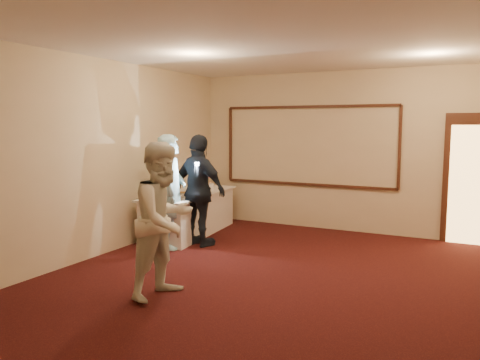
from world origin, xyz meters
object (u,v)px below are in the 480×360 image
plate_stack_a (192,187)px  tart (183,194)px  cupcake_stand (206,178)px  guest (199,191)px  buffet_table (190,213)px  plate_stack_b (210,187)px  woman (164,220)px  pavlova_tray (171,194)px  man (172,192)px

plate_stack_a → tart: plate_stack_a is taller
cupcake_stand → guest: guest is taller
buffet_table → cupcake_stand: 1.11m
guest → plate_stack_b: bearing=-55.4°
buffet_table → tart: 0.56m
tart → woman: bearing=-60.6°
buffet_table → pavlova_tray: 0.89m
man → woman: man is taller
buffet_table → cupcake_stand: size_ratio=5.13×
plate_stack_a → man: man is taller
cupcake_stand → tart: (0.32, -1.31, -0.14)m
buffet_table → man: 1.14m
plate_stack_b → woman: woman is taller
tart → man: (0.19, -0.59, 0.13)m
cupcake_stand → tart: 1.36m
pavlova_tray → man: 0.28m
guest → buffet_table: bearing=-33.2°
pavlova_tray → man: man is taller
buffet_table → pavlova_tray: size_ratio=4.82×
buffet_table → guest: (0.61, -0.65, 0.54)m
plate_stack_a → tart: (0.13, -0.51, -0.05)m
pavlova_tray → woman: 2.46m
plate_stack_a → plate_stack_b: 0.33m
tart → cupcake_stand: bearing=103.7°
man → cupcake_stand: bearing=-7.3°
woman → guest: size_ratio=0.98×
plate_stack_b → man: bearing=-87.5°
plate_stack_b → man: size_ratio=0.09×
tart → man: 0.63m
cupcake_stand → plate_stack_b: cupcake_stand is taller
plate_stack_a → man: bearing=-73.8°
cupcake_stand → man: man is taller
woman → cupcake_stand: bearing=32.2°
plate_stack_a → cupcake_stand: bearing=103.0°
buffet_table → guest: guest is taller
tart → pavlova_tray: bearing=-88.3°
tart → woman: woman is taller
guest → pavlova_tray: bearing=24.8°
man → tart: bearing=-4.6°
plate_stack_a → guest: guest is taller
buffet_table → plate_stack_a: (-0.03, 0.14, 0.46)m
pavlova_tray → plate_stack_b: 1.09m
pavlova_tray → plate_stack_a: size_ratio=2.67×
tart → guest: guest is taller
pavlova_tray → cupcake_stand: size_ratio=1.07×
plate_stack_a → woman: size_ratio=0.10×
woman → plate_stack_b: bearing=29.5°
tart → plate_stack_b: bearing=79.7°
pavlova_tray → woman: woman is taller
woman → man: bearing=40.6°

